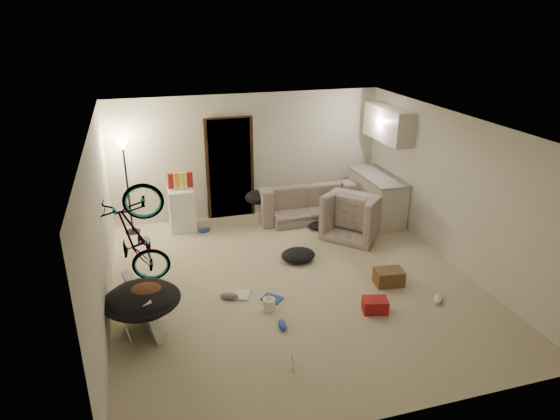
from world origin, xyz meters
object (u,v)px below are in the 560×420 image
object	(u,v)px
floor_lamp	(125,168)
drink_case_a	(389,277)
kitchen_counter	(377,198)
bicycle	(139,259)
drink_case_b	(375,305)
armchair	(357,218)
saucer_chair	(143,306)
sofa	(304,204)
tv_box	(143,306)
mini_fridge	(182,209)
juicer	(269,304)

from	to	relation	value
floor_lamp	drink_case_a	size ratio (longest dim) A/B	4.18
kitchen_counter	drink_case_a	bearing A→B (deg)	-112.12
floor_lamp	bicycle	world-z (taller)	floor_lamp
drink_case_b	floor_lamp	bearing A→B (deg)	145.00
armchair	saucer_chair	distance (m)	4.55
sofa	tv_box	size ratio (longest dim) A/B	1.93
sofa	drink_case_b	xyz separation A→B (m)	(-0.16, -3.59, -0.18)
mini_fridge	floor_lamp	bearing A→B (deg)	173.69
sofa	kitchen_counter	bearing A→B (deg)	163.12
kitchen_counter	saucer_chair	world-z (taller)	kitchen_counter
saucer_chair	drink_case_a	distance (m)	3.73
floor_lamp	sofa	distance (m)	3.58
floor_lamp	saucer_chair	world-z (taller)	floor_lamp
kitchen_counter	bicycle	distance (m)	4.94
drink_case_a	armchair	bearing A→B (deg)	87.38
juicer	sofa	bearing A→B (deg)	62.94
mini_fridge	drink_case_a	xyz separation A→B (m)	(2.85, -3.06, -0.29)
floor_lamp	drink_case_a	world-z (taller)	floor_lamp
floor_lamp	saucer_chair	xyz separation A→B (m)	(0.10, -3.40, -0.89)
drink_case_a	drink_case_b	size ratio (longest dim) A/B	1.25
floor_lamp	armchair	xyz separation A→B (m)	(4.12, -1.27, -0.98)
bicycle	drink_case_a	world-z (taller)	bicycle
floor_lamp	drink_case_b	bearing A→B (deg)	-49.32
sofa	saucer_chair	bearing A→B (deg)	44.76
armchair	saucer_chair	xyz separation A→B (m)	(-4.02, -2.13, 0.10)
drink_case_a	juicer	bearing A→B (deg)	-168.34
mini_fridge	kitchen_counter	bearing A→B (deg)	-8.42
kitchen_counter	floor_lamp	bearing A→B (deg)	172.34
saucer_chair	sofa	bearing A→B (deg)	43.93
bicycle	mini_fridge	bearing A→B (deg)	-18.33
sofa	armchair	bearing A→B (deg)	124.04
floor_lamp	kitchen_counter	size ratio (longest dim) A/B	1.21
kitchen_counter	tv_box	world-z (taller)	kitchen_counter
kitchen_counter	saucer_chair	size ratio (longest dim) A/B	1.50
floor_lamp	sofa	world-z (taller)	floor_lamp
mini_fridge	armchair	bearing A→B (deg)	-20.62
mini_fridge	drink_case_b	size ratio (longest dim) A/B	2.37
tv_box	drink_case_b	bearing A→B (deg)	-25.05
mini_fridge	drink_case_b	bearing A→B (deg)	-58.38
drink_case_a	juicer	world-z (taller)	juicer
armchair	mini_fridge	distance (m)	3.37
mini_fridge	sofa	bearing A→B (deg)	-2.66
armchair	saucer_chair	world-z (taller)	saucer_chair
saucer_chair	juicer	world-z (taller)	saucer_chair
armchair	drink_case_a	size ratio (longest dim) A/B	2.30
armchair	mini_fridge	xyz separation A→B (m)	(-3.16, 1.17, 0.09)
armchair	juicer	size ratio (longest dim) A/B	3.95
sofa	armchair	size ratio (longest dim) A/B	1.93
drink_case_b	sofa	bearing A→B (deg)	101.76
drink_case_a	drink_case_b	xyz separation A→B (m)	(-0.55, -0.64, -0.02)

